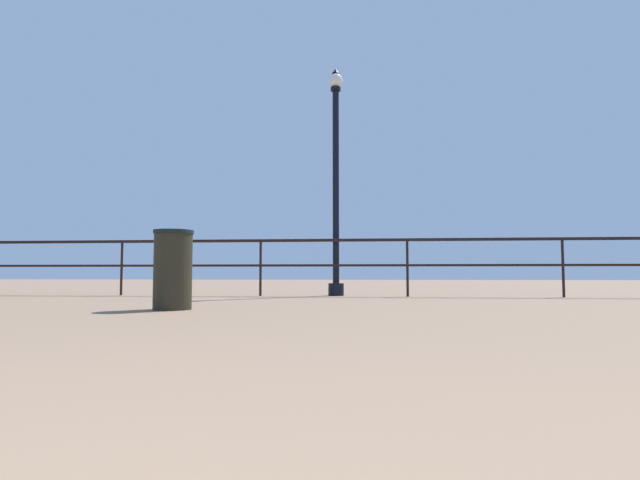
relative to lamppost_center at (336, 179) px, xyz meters
The scene contains 3 objects.
pier_railing 1.38m from the lamppost_center, 98.93° to the right, with size 23.15×0.05×1.00m.
lamppost_center is the anchor object (origin of this frame).
trash_bin 4.23m from the lamppost_center, 114.10° to the right, with size 0.44×0.44×0.88m.
Camera 1 is at (0.61, 0.49, 0.41)m, focal length 27.95 mm.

